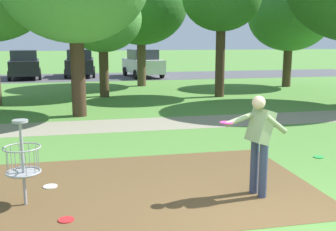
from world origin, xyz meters
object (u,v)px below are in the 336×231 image
object	(u,v)px
player_foreground_watching	(259,139)
parked_car_leftmost	(24,64)
frisbee_mid_grass	(66,220)
tree_near_right	(102,19)
frisbee_far_left	(50,186)
frisbee_near_basket	(319,157)
parked_car_center_right	(143,63)
tree_mid_left	(141,5)
tree_mid_right	(290,16)
parked_car_center_left	(80,63)
disc_golf_basket	(19,160)

from	to	relation	value
player_foreground_watching	parked_car_leftmost	world-z (taller)	parked_car_leftmost
frisbee_mid_grass	tree_near_right	distance (m)	13.28
frisbee_mid_grass	frisbee_far_left	size ratio (longest dim) A/B	0.92
frisbee_near_basket	frisbee_far_left	distance (m)	5.79
tree_near_right	parked_car_center_right	distance (m)	9.74
parked_car_center_right	frisbee_far_left	bearing A→B (deg)	-103.02
player_foreground_watching	tree_mid_left	xyz separation A→B (m)	(0.38, 16.18, 3.35)
tree_near_right	parked_car_leftmost	world-z (taller)	tree_near_right
tree_near_right	frisbee_far_left	bearing A→B (deg)	-98.06
frisbee_mid_grass	tree_near_right	bearing A→B (deg)	84.29
tree_mid_right	tree_mid_left	bearing A→B (deg)	166.23
frisbee_near_basket	tree_mid_left	distance (m)	15.16
tree_mid_left	tree_near_right	bearing A→B (deg)	-120.81
player_foreground_watching	frisbee_mid_grass	bearing A→B (deg)	-173.68
frisbee_near_basket	frisbee_far_left	bearing A→B (deg)	-173.35
frisbee_near_basket	parked_car_center_right	xyz separation A→B (m)	(-1.08, 19.53, 0.91)
frisbee_near_basket	tree_near_right	world-z (taller)	tree_near_right
player_foreground_watching	frisbee_far_left	size ratio (longest dim) A/B	6.85
tree_near_right	tree_mid_right	distance (m)	10.12
tree_mid_left	parked_car_center_right	world-z (taller)	tree_mid_left
player_foreground_watching	tree_near_right	xyz separation A→B (m)	(-1.87, 12.42, 2.44)
frisbee_mid_grass	tree_mid_left	distance (m)	17.45
frisbee_near_basket	frisbee_mid_grass	xyz separation A→B (m)	(-5.42, -2.13, 0.00)
tree_near_right	parked_car_leftmost	xyz separation A→B (m)	(-4.61, 9.45, -2.51)
parked_car_center_right	frisbee_mid_grass	bearing A→B (deg)	-101.35
frisbee_far_left	tree_near_right	world-z (taller)	tree_near_right
parked_car_center_left	parked_car_center_right	xyz separation A→B (m)	(4.14, -1.29, 0.00)
frisbee_near_basket	parked_car_leftmost	distance (m)	21.93
disc_golf_basket	player_foreground_watching	size ratio (longest dim) A/B	0.81
frisbee_near_basket	parked_car_center_right	distance (m)	19.58
tree_mid_right	parked_car_center_right	size ratio (longest dim) A/B	1.28
player_foreground_watching	frisbee_mid_grass	size ratio (longest dim) A/B	7.46
frisbee_far_left	parked_car_center_left	distance (m)	21.51
tree_near_right	parked_car_center_left	bearing A→B (deg)	95.99
frisbee_near_basket	parked_car_leftmost	world-z (taller)	parked_car_leftmost
frisbee_mid_grass	parked_car_center_right	bearing A→B (deg)	78.65
frisbee_far_left	parked_car_center_left	bearing A→B (deg)	88.58
tree_mid_right	parked_car_leftmost	world-z (taller)	tree_mid_right
player_foreground_watching	frisbee_near_basket	xyz separation A→B (m)	(2.28, 1.78, -0.98)
frisbee_mid_grass	frisbee_far_left	world-z (taller)	same
tree_mid_left	parked_car_center_right	size ratio (longest dim) A/B	1.46
tree_mid_left	frisbee_mid_grass	bearing A→B (deg)	-102.03
frisbee_near_basket	parked_car_leftmost	bearing A→B (deg)	113.54
tree_near_right	tree_mid_right	size ratio (longest dim) A/B	0.87
tree_mid_left	player_foreground_watching	bearing A→B (deg)	-91.34
frisbee_near_basket	parked_car_center_right	bearing A→B (deg)	93.16
frisbee_near_basket	frisbee_mid_grass	world-z (taller)	same
frisbee_near_basket	frisbee_far_left	size ratio (longest dim) A/B	0.89
frisbee_mid_grass	parked_car_leftmost	size ratio (longest dim) A/B	0.05
player_foreground_watching	parked_car_center_left	distance (m)	22.79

